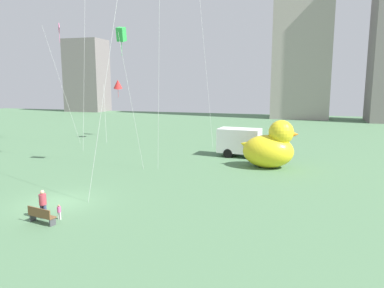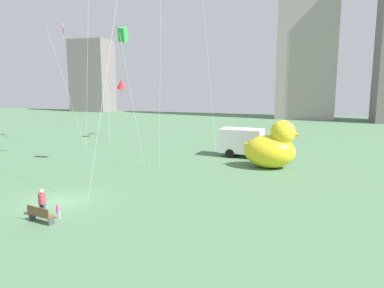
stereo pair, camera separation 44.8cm
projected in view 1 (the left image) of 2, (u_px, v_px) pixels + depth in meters
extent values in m
plane|color=#517A53|center=(59.00, 203.00, 22.76)|extent=(140.00, 140.00, 0.00)
cube|color=brown|center=(42.00, 216.00, 19.34)|extent=(1.72, 0.77, 0.06)
cube|color=brown|center=(39.00, 212.00, 19.13)|extent=(1.64, 0.39, 0.45)
cube|color=#47474C|center=(33.00, 217.00, 19.73)|extent=(0.15, 0.38, 0.39)
cube|color=#47474C|center=(53.00, 222.00, 19.03)|extent=(0.15, 0.38, 0.39)
cylinder|color=#38476B|center=(42.00, 211.00, 20.08)|extent=(0.18, 0.18, 0.79)
cylinder|color=#38476B|center=(45.00, 212.00, 20.02)|extent=(0.18, 0.18, 0.79)
cylinder|color=#B23F4C|center=(43.00, 199.00, 19.94)|extent=(0.39, 0.39, 0.59)
sphere|color=#D8AD8C|center=(42.00, 192.00, 19.87)|extent=(0.23, 0.23, 0.23)
cylinder|color=silver|center=(59.00, 216.00, 19.95)|extent=(0.09, 0.09, 0.41)
cylinder|color=silver|center=(60.00, 216.00, 19.92)|extent=(0.09, 0.09, 0.41)
cylinder|color=#D85999|center=(59.00, 209.00, 19.88)|extent=(0.20, 0.20, 0.31)
sphere|color=#A87C5B|center=(59.00, 206.00, 19.84)|extent=(0.12, 0.12, 0.12)
ellipsoid|color=yellow|center=(268.00, 151.00, 32.08)|extent=(4.43, 3.28, 2.89)
sphere|color=yellow|center=(281.00, 132.00, 31.50)|extent=(2.16, 2.16, 2.16)
cone|color=orange|center=(293.00, 134.00, 31.24)|extent=(0.97, 0.97, 0.97)
cone|color=yellow|center=(246.00, 145.00, 32.53)|extent=(1.32, 1.16, 1.39)
cube|color=white|center=(239.00, 140.00, 36.81)|extent=(4.34, 2.68, 2.40)
cube|color=#4C4C56|center=(268.00, 146.00, 35.81)|extent=(1.82, 2.44, 1.68)
cylinder|color=black|center=(265.00, 154.00, 36.02)|extent=(1.12, 2.47, 0.90)
cylinder|color=black|center=(231.00, 152.00, 37.32)|extent=(1.12, 2.47, 0.90)
cube|color=gray|center=(87.00, 76.00, 95.94)|extent=(9.89, 7.30, 18.52)
cube|color=#9E938C|center=(303.00, 16.00, 73.66)|extent=(11.54, 6.60, 41.41)
cylinder|color=silver|center=(84.00, 64.00, 40.42)|extent=(0.82, 3.30, 18.82)
cylinder|color=silver|center=(159.00, 45.00, 29.23)|extent=(1.03, 1.22, 20.74)
cylinder|color=silver|center=(107.00, 73.00, 22.32)|extent=(2.02, 2.35, 16.00)
cylinder|color=silver|center=(132.00, 104.00, 29.89)|extent=(1.04, 2.01, 11.29)
cube|color=green|center=(121.00, 34.00, 29.72)|extent=(0.74, 0.93, 1.28)
cylinder|color=green|center=(122.00, 46.00, 29.87)|extent=(0.04, 0.04, 1.60)
cylinder|color=silver|center=(205.00, 57.00, 41.55)|extent=(2.48, 1.59, 20.60)
cylinder|color=silver|center=(105.00, 113.00, 46.72)|extent=(1.82, 2.98, 7.27)
cone|color=red|center=(118.00, 84.00, 46.56)|extent=(1.61, 1.73, 1.38)
cylinder|color=red|center=(118.00, 91.00, 46.71)|extent=(0.04, 0.04, 1.60)
cylinder|color=silver|center=(62.00, 87.00, 43.61)|extent=(2.97, 2.03, 13.93)
cube|color=pink|center=(59.00, 28.00, 44.13)|extent=(0.89, 1.00, 1.27)
cylinder|color=pink|center=(59.00, 36.00, 44.28)|extent=(0.04, 0.04, 1.60)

